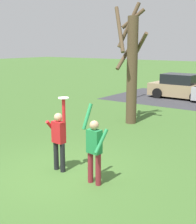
# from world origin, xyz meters

# --- Properties ---
(ground_plane) EXTENTS (120.00, 120.00, 0.00)m
(ground_plane) POSITION_xyz_m (0.00, 0.00, 0.00)
(ground_plane) COLOR #426B2D
(person_catcher) EXTENTS (0.55, 0.49, 2.08)m
(person_catcher) POSITION_xyz_m (-0.13, 0.16, 0.98)
(person_catcher) COLOR black
(person_catcher) RESTS_ON ground_plane
(person_defender) EXTENTS (0.57, 0.49, 2.04)m
(person_defender) POSITION_xyz_m (1.16, 0.05, 0.98)
(person_defender) COLOR maroon
(person_defender) RESTS_ON ground_plane
(frisbee_disc) EXTENTS (0.28, 0.28, 0.02)m
(frisbee_disc) POSITION_xyz_m (0.09, 0.14, 2.09)
(frisbee_disc) COLOR white
(frisbee_disc) RESTS_ON person_catcher
(parked_car_tan) EXTENTS (4.15, 2.13, 1.59)m
(parked_car_tan) POSITION_xyz_m (-1.84, 13.75, 0.73)
(parked_car_tan) COLOR tan
(parked_car_tan) RESTS_ON ground_plane
(bare_tree_tall) EXTENTS (1.59, 1.68, 5.27)m
(bare_tree_tall) POSITION_xyz_m (-1.25, 6.07, 2.61)
(bare_tree_tall) COLOR brown
(bare_tree_tall) RESTS_ON ground_plane
(lamppost_by_lot) EXTENTS (0.28, 0.28, 4.26)m
(lamppost_by_lot) POSITION_xyz_m (-4.32, 11.47, 2.59)
(lamppost_by_lot) COLOR #2D2D33
(lamppost_by_lot) RESTS_ON ground_plane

